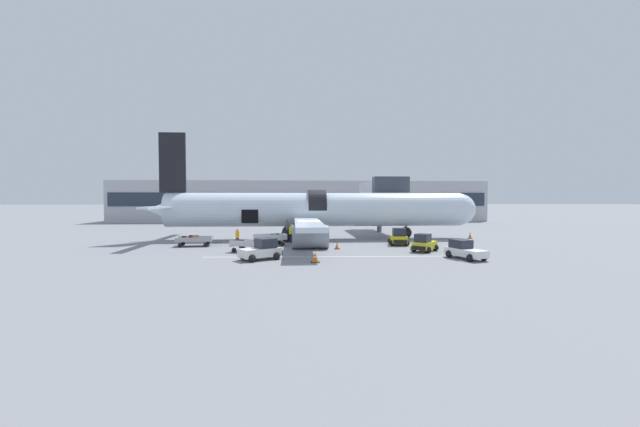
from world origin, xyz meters
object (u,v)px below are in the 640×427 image
Objects in this scene: ground_crew_loader_a at (237,237)px; baggage_tug_lead at (399,238)px; baggage_tug_spare at (261,251)px; baggage_cart_loading at (271,240)px; baggage_tug_mid at (424,244)px; baggage_cart_queued at (195,241)px; baggage_cart_empty at (251,246)px; baggage_tug_rear at (465,251)px; ground_crew_driver at (309,236)px; suitcase_on_tarmac_upright at (242,245)px; ground_crew_loader_b at (292,233)px; airplane at (313,211)px.

baggage_tug_lead is at bearing -3.05° from ground_crew_loader_a.
baggage_cart_loading is at bearing 88.35° from baggage_tug_spare.
baggage_cart_queued is at bearing 165.62° from baggage_tug_mid.
baggage_cart_loading is at bearing 71.46° from baggage_cart_empty.
ground_crew_driver is at bearing 137.66° from baggage_tug_rear.
suitcase_on_tarmac_upright is at bearing -154.09° from ground_crew_driver.
baggage_cart_loading is (-12.95, 4.99, -0.05)m from baggage_tug_mid.
baggage_tug_lead is 19.12m from baggage_cart_queued.
suitcase_on_tarmac_upright is (-6.03, -2.93, -0.53)m from ground_crew_driver.
ground_crew_loader_a is (-3.17, 0.43, 0.24)m from baggage_cart_loading.
ground_crew_loader_b reaches higher than baggage_tug_mid.
baggage_cart_empty is at bearing -108.54° from baggage_cart_loading.
ground_crew_driver is at bearing -98.06° from airplane.
ground_crew_loader_a is at bearing -145.40° from airplane.
baggage_tug_lead reaches higher than baggage_cart_queued.
baggage_cart_queued is 5.00m from suitcase_on_tarmac_upright.
baggage_tug_rear is at bearing -73.40° from baggage_tug_lead.
baggage_cart_queued is 6.12× the size of suitcase_on_tarmac_upright.
baggage_tug_lead is 12.06m from baggage_cart_loading.
suitcase_on_tarmac_upright is (-15.42, 3.15, -0.34)m from baggage_tug_mid.
airplane is at bearing 72.23° from baggage_tug_spare.
ground_crew_loader_a reaches higher than baggage_cart_loading.
airplane is 13.19× the size of baggage_tug_mid.
airplane reaches higher than ground_crew_loader_b.
ground_crew_loader_a reaches higher than baggage_tug_mid.
baggage_cart_queued is at bearing 157.19° from baggage_tug_rear.
airplane is 13.70× the size of baggage_tug_lead.
airplane is 5.00m from ground_crew_driver.
baggage_cart_loading is 2.13× the size of ground_crew_loader_b.
baggage_tug_spare is at bearing -91.65° from baggage_cart_loading.
baggage_tug_lead is 0.96× the size of baggage_tug_mid.
baggage_cart_loading is (-4.18, -5.50, -2.52)m from airplane.
baggage_tug_mid is at bearing 112.68° from baggage_tug_rear.
baggage_tug_lead is at bearing -36.79° from airplane.
ground_crew_driver is at bearing 67.98° from baggage_tug_spare.
airplane is 10.12m from baggage_tug_lead.
airplane is 12.73m from baggage_cart_queued.
airplane is 9.02× the size of baggage_cart_loading.
ground_crew_loader_a is at bearing 152.13° from baggage_tug_rear.
airplane is 11.60m from baggage_cart_empty.
ground_crew_driver is (10.62, 0.96, 0.33)m from baggage_cart_queued.
baggage_tug_lead is 4.69m from baggage_tug_mid.
ground_crew_loader_b is (-2.23, -3.24, -2.13)m from airplane.
ground_crew_driver is (1.60, -1.16, -0.16)m from ground_crew_loader_b.
baggage_tug_mid is at bearing -21.07° from baggage_cart_loading.
baggage_tug_mid is 0.77× the size of baggage_tug_rear.
baggage_tug_lead is 0.62× the size of baggage_cart_queued.
baggage_tug_rear is 16.92m from ground_crew_loader_b.
ground_crew_driver is (-9.39, 6.09, 0.18)m from baggage_tug_mid.
baggage_cart_loading is at bearing -162.86° from ground_crew_driver.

